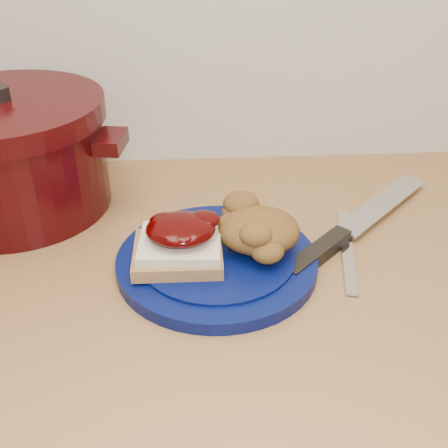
{
  "coord_description": "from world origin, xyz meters",
  "views": [
    {
      "loc": [
        -0.01,
        0.93,
        1.31
      ],
      "look_at": [
        0.02,
        1.51,
        0.95
      ],
      "focal_mm": 45.0,
      "sensor_mm": 36.0,
      "label": 1
    }
  ],
  "objects": [
    {
      "name": "stuffing_mound",
      "position": [
        0.06,
        1.5,
        0.95
      ],
      "size": [
        0.11,
        0.1,
        0.05
      ],
      "primitive_type": "ellipsoid",
      "rotation": [
        0.0,
        0.0,
        -0.11
      ],
      "color": "brown",
      "rests_on": "plate"
    },
    {
      "name": "butter_knife",
      "position": [
        0.18,
        1.51,
        0.9
      ],
      "size": [
        0.05,
        0.19,
        0.0
      ],
      "primitive_type": "cube",
      "rotation": [
        0.0,
        0.0,
        1.39
      ],
      "color": "silver",
      "rests_on": "wood_countertop"
    },
    {
      "name": "sandwich",
      "position": [
        -0.03,
        1.48,
        0.94
      ],
      "size": [
        0.11,
        0.09,
        0.05
      ],
      "rotation": [
        0.0,
        0.0,
        -0.11
      ],
      "color": "olive",
      "rests_on": "plate"
    },
    {
      "name": "chef_knife",
      "position": [
        0.17,
        1.52,
        0.91
      ],
      "size": [
        0.26,
        0.25,
        0.02
      ],
      "rotation": [
        0.0,
        0.0,
        0.78
      ],
      "color": "black",
      "rests_on": "wood_countertop"
    },
    {
      "name": "plate",
      "position": [
        0.01,
        1.49,
        0.91
      ],
      "size": [
        0.27,
        0.27,
        0.02
      ],
      "primitive_type": "cylinder",
      "rotation": [
        0.0,
        0.0,
        -0.11
      ],
      "color": "#040C40",
      "rests_on": "wood_countertop"
    },
    {
      "name": "dutch_oven",
      "position": [
        -0.27,
        1.66,
        0.98
      ],
      "size": [
        0.33,
        0.32,
        0.18
      ],
      "rotation": [
        0.0,
        0.0,
        -0.16
      ],
      "color": "black",
      "rests_on": "wood_countertop"
    }
  ]
}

